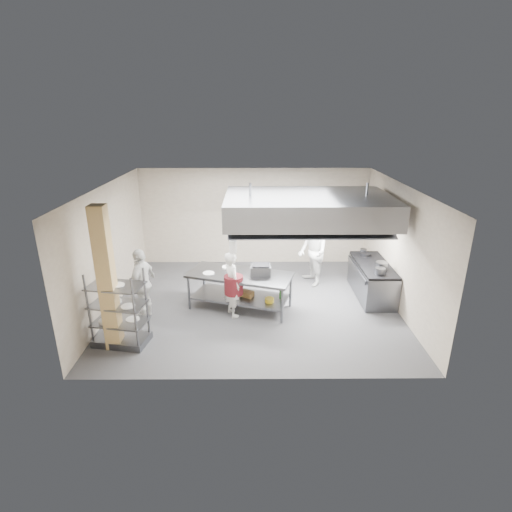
{
  "coord_description": "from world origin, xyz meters",
  "views": [
    {
      "loc": [
        -0.03,
        -9.08,
        4.63
      ],
      "look_at": [
        0.04,
        0.2,
        1.23
      ],
      "focal_mm": 28.0,
      "sensor_mm": 36.0,
      "label": 1
    }
  ],
  "objects_px": {
    "island": "(240,291)",
    "cooking_range": "(372,281)",
    "chef_head": "(232,284)",
    "griddle": "(261,270)",
    "pass_rack": "(118,308)",
    "chef_line": "(312,252)",
    "stockpot": "(381,266)",
    "chef_plating": "(142,284)"
  },
  "relations": [
    {
      "from": "island",
      "to": "stockpot",
      "type": "distance_m",
      "value": 3.56
    },
    {
      "from": "stockpot",
      "to": "cooking_range",
      "type": "bearing_deg",
      "value": 99.09
    },
    {
      "from": "pass_rack",
      "to": "chef_head",
      "type": "height_order",
      "value": "pass_rack"
    },
    {
      "from": "island",
      "to": "pass_rack",
      "type": "distance_m",
      "value": 2.93
    },
    {
      "from": "pass_rack",
      "to": "griddle",
      "type": "relative_size",
      "value": 3.42
    },
    {
      "from": "chef_line",
      "to": "stockpot",
      "type": "height_order",
      "value": "chef_line"
    },
    {
      "from": "island",
      "to": "griddle",
      "type": "xyz_separation_m",
      "value": [
        0.5,
        -0.05,
        0.57
      ]
    },
    {
      "from": "island",
      "to": "griddle",
      "type": "distance_m",
      "value": 0.76
    },
    {
      "from": "island",
      "to": "chef_head",
      "type": "xyz_separation_m",
      "value": [
        -0.17,
        -0.36,
        0.34
      ]
    },
    {
      "from": "island",
      "to": "chef_head",
      "type": "height_order",
      "value": "chef_head"
    },
    {
      "from": "cooking_range",
      "to": "griddle",
      "type": "xyz_separation_m",
      "value": [
        -2.94,
        -0.73,
        0.61
      ]
    },
    {
      "from": "cooking_range",
      "to": "pass_rack",
      "type": "bearing_deg",
      "value": -158.96
    },
    {
      "from": "pass_rack",
      "to": "chef_plating",
      "type": "distance_m",
      "value": 1.16
    },
    {
      "from": "pass_rack",
      "to": "griddle",
      "type": "bearing_deg",
      "value": 37.72
    },
    {
      "from": "pass_rack",
      "to": "stockpot",
      "type": "relative_size",
      "value": 5.67
    },
    {
      "from": "chef_plating",
      "to": "stockpot",
      "type": "distance_m",
      "value": 5.79
    },
    {
      "from": "chef_head",
      "to": "pass_rack",
      "type": "bearing_deg",
      "value": 92.03
    },
    {
      "from": "cooking_range",
      "to": "chef_plating",
      "type": "xyz_separation_m",
      "value": [
        -5.68,
        -1.12,
        0.43
      ]
    },
    {
      "from": "pass_rack",
      "to": "chef_plating",
      "type": "height_order",
      "value": "chef_plating"
    },
    {
      "from": "pass_rack",
      "to": "griddle",
      "type": "distance_m",
      "value": 3.32
    },
    {
      "from": "griddle",
      "to": "pass_rack",
      "type": "bearing_deg",
      "value": -152.18
    },
    {
      "from": "cooking_range",
      "to": "griddle",
      "type": "relative_size",
      "value": 4.2
    },
    {
      "from": "chef_head",
      "to": "chef_plating",
      "type": "xyz_separation_m",
      "value": [
        -2.07,
        -0.08,
        0.05
      ]
    },
    {
      "from": "cooking_range",
      "to": "chef_plating",
      "type": "distance_m",
      "value": 5.81
    },
    {
      "from": "chef_line",
      "to": "griddle",
      "type": "height_order",
      "value": "chef_line"
    },
    {
      "from": "island",
      "to": "griddle",
      "type": "bearing_deg",
      "value": 11.74
    },
    {
      "from": "chef_head",
      "to": "stockpot",
      "type": "distance_m",
      "value": 3.73
    },
    {
      "from": "chef_line",
      "to": "chef_plating",
      "type": "xyz_separation_m",
      "value": [
        -4.2,
        -1.88,
        -0.09
      ]
    },
    {
      "from": "island",
      "to": "pass_rack",
      "type": "relative_size",
      "value": 1.53
    },
    {
      "from": "griddle",
      "to": "island",
      "type": "bearing_deg",
      "value": 174.33
    },
    {
      "from": "chef_line",
      "to": "stockpot",
      "type": "bearing_deg",
      "value": 38.18
    },
    {
      "from": "pass_rack",
      "to": "chef_line",
      "type": "height_order",
      "value": "chef_line"
    },
    {
      "from": "cooking_range",
      "to": "stockpot",
      "type": "relative_size",
      "value": 6.96
    },
    {
      "from": "chef_head",
      "to": "griddle",
      "type": "relative_size",
      "value": 3.35
    },
    {
      "from": "pass_rack",
      "to": "chef_line",
      "type": "distance_m",
      "value": 5.34
    },
    {
      "from": "island",
      "to": "cooking_range",
      "type": "height_order",
      "value": "island"
    },
    {
      "from": "pass_rack",
      "to": "chef_plating",
      "type": "relative_size",
      "value": 0.96
    },
    {
      "from": "chef_plating",
      "to": "cooking_range",
      "type": "bearing_deg",
      "value": 116.6
    },
    {
      "from": "cooking_range",
      "to": "stockpot",
      "type": "height_order",
      "value": "stockpot"
    },
    {
      "from": "cooking_range",
      "to": "chef_head",
      "type": "height_order",
      "value": "chef_head"
    },
    {
      "from": "pass_rack",
      "to": "chef_head",
      "type": "bearing_deg",
      "value": 38.58
    },
    {
      "from": "island",
      "to": "chef_head",
      "type": "distance_m",
      "value": 0.52
    }
  ]
}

